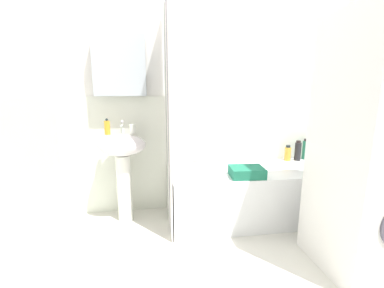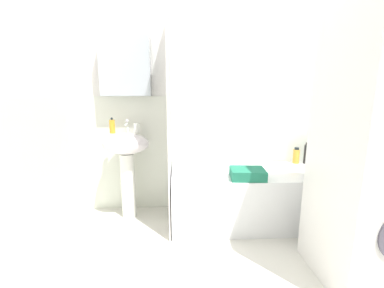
% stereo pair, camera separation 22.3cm
% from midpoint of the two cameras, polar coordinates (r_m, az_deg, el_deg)
% --- Properties ---
extents(ground_plane, '(4.80, 5.60, 0.04)m').
position_cam_midpoint_polar(ground_plane, '(1.96, 9.81, -28.89)').
color(ground_plane, silver).
extents(wall_back_tiled, '(3.60, 0.18, 2.40)m').
position_cam_midpoint_polar(wall_back_tiled, '(2.71, 0.93, 9.31)').
color(wall_back_tiled, silver).
rests_on(wall_back_tiled, ground_plane).
extents(sink, '(0.44, 0.34, 0.85)m').
position_cam_midpoint_polar(sink, '(2.54, -17.54, -3.11)').
color(sink, white).
rests_on(sink, ground_plane).
extents(faucet, '(0.03, 0.12, 0.12)m').
position_cam_midpoint_polar(faucet, '(2.57, -17.66, 3.60)').
color(faucet, silver).
rests_on(faucet, sink).
extents(soap_dispenser, '(0.05, 0.05, 0.15)m').
position_cam_midpoint_polar(soap_dispenser, '(2.54, -20.71, 3.45)').
color(soap_dispenser, gold).
rests_on(soap_dispenser, sink).
extents(toothbrush_cup, '(0.06, 0.06, 0.09)m').
position_cam_midpoint_polar(toothbrush_cup, '(2.54, -15.53, 3.23)').
color(toothbrush_cup, silver).
rests_on(toothbrush_cup, sink).
extents(bathtub, '(1.62, 0.66, 0.51)m').
position_cam_midpoint_polar(bathtub, '(2.64, 10.91, -10.76)').
color(bathtub, white).
rests_on(bathtub, ground_plane).
extents(shower_curtain, '(0.01, 0.66, 2.00)m').
position_cam_midpoint_polar(shower_curtain, '(2.30, -8.14, 5.33)').
color(shower_curtain, white).
rests_on(shower_curtain, ground_plane).
extents(body_wash_bottle, '(0.07, 0.07, 0.23)m').
position_cam_midpoint_polar(body_wash_bottle, '(3.07, 21.99, -1.15)').
color(body_wash_bottle, '#297F5C').
rests_on(body_wash_bottle, bathtub).
extents(shampoo_bottle, '(0.07, 0.07, 0.22)m').
position_cam_midpoint_polar(shampoo_bottle, '(2.98, 20.48, -1.50)').
color(shampoo_bottle, '#242426').
rests_on(shampoo_bottle, bathtub).
extents(lotion_bottle, '(0.07, 0.07, 0.17)m').
position_cam_midpoint_polar(lotion_bottle, '(2.95, 18.47, -2.01)').
color(lotion_bottle, gold).
rests_on(lotion_bottle, bathtub).
extents(towel_folded, '(0.31, 0.25, 0.09)m').
position_cam_midpoint_polar(towel_folded, '(2.31, 9.36, -6.17)').
color(towel_folded, '#207054').
rests_on(towel_folded, bathtub).
extents(washer_dryer_stack, '(0.56, 0.61, 1.75)m').
position_cam_midpoint_polar(washer_dryer_stack, '(2.02, 32.37, -0.84)').
color(washer_dryer_stack, white).
rests_on(washer_dryer_stack, ground_plane).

